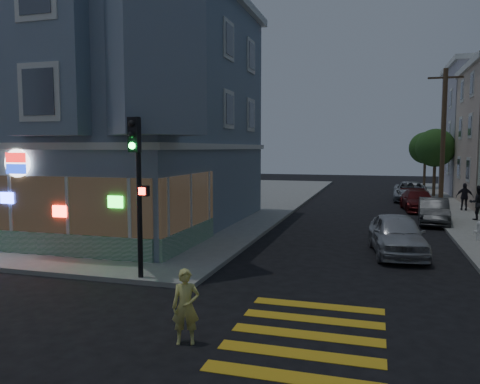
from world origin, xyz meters
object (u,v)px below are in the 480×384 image
at_px(street_tree_far, 425,148).
at_px(parked_car_c, 418,201).
at_px(utility_pole, 443,135).
at_px(traffic_signal, 137,170).
at_px(running_child, 186,307).
at_px(parked_car_a, 397,234).
at_px(parked_car_b, 434,211).
at_px(pedestrian_a, 478,203).
at_px(fire_hydrant, 480,230).
at_px(parked_car_d, 411,192).
at_px(pedestrian_b, 465,197).
at_px(street_tree_near, 435,148).

bearing_deg(street_tree_far, parked_car_c, -96.32).
height_order(utility_pole, traffic_signal, utility_pole).
xyz_separation_m(street_tree_far, traffic_signal, (-10.95, -35.82, -0.63)).
distance_m(utility_pole, running_child, 26.82).
xyz_separation_m(parked_car_a, parked_car_b, (2.10, 7.87, -0.08)).
bearing_deg(street_tree_far, running_child, -101.47).
height_order(street_tree_far, parked_car_a, street_tree_far).
height_order(parked_car_b, traffic_signal, traffic_signal).
bearing_deg(street_tree_far, pedestrian_a, -87.80).
relative_size(parked_car_a, fire_hydrant, 5.29).
height_order(parked_car_c, parked_car_d, parked_car_d).
relative_size(parked_car_c, fire_hydrant, 5.36).
relative_size(utility_pole, pedestrian_b, 5.43).
bearing_deg(street_tree_far, fire_hydrant, -90.58).
relative_size(street_tree_near, parked_car_c, 1.18).
bearing_deg(parked_car_a, parked_car_b, 68.33).
xyz_separation_m(parked_car_b, traffic_signal, (-9.45, -13.88, 2.64)).
relative_size(parked_car_b, fire_hydrant, 4.86).
bearing_deg(pedestrian_a, traffic_signal, 52.27).
distance_m(utility_pole, street_tree_near, 6.06).
height_order(street_tree_far, running_child, street_tree_far).
xyz_separation_m(utility_pole, pedestrian_b, (1.00, -2.81, -3.82)).
xyz_separation_m(pedestrian_a, fire_hydrant, (-1.07, -6.18, -0.47)).
bearing_deg(street_tree_far, parked_car_b, -93.91).
xyz_separation_m(parked_car_b, fire_hydrant, (1.23, -5.05, -0.08)).
distance_m(pedestrian_a, fire_hydrant, 6.29).
bearing_deg(traffic_signal, pedestrian_a, 48.97).
distance_m(parked_car_b, fire_hydrant, 5.20).
relative_size(parked_car_b, parked_car_d, 0.78).
bearing_deg(traffic_signal, parked_car_d, 66.96).
bearing_deg(utility_pole, street_tree_near, 88.09).
height_order(utility_pole, pedestrian_a, utility_pole).
xyz_separation_m(utility_pole, parked_car_c, (-1.65, -2.73, -4.15)).
bearing_deg(running_child, parked_car_a, 46.44).
distance_m(pedestrian_a, traffic_signal, 19.19).
bearing_deg(running_child, parked_car_b, 50.68).
xyz_separation_m(street_tree_far, fire_hydrant, (-0.27, -26.99, -3.35)).
bearing_deg(parked_car_d, street_tree_near, 60.62).
bearing_deg(parked_car_d, parked_car_a, -92.81).
bearing_deg(parked_car_c, fire_hydrant, -86.36).
bearing_deg(parked_car_a, street_tree_far, 76.39).
xyz_separation_m(pedestrian_a, parked_car_a, (-4.40, -8.99, -0.31)).
xyz_separation_m(street_tree_far, pedestrian_b, (0.80, -16.81, -2.96)).
xyz_separation_m(pedestrian_a, traffic_signal, (-11.75, -15.01, 2.25)).
relative_size(street_tree_near, parked_car_b, 1.31).
bearing_deg(street_tree_far, pedestrian_b, -87.28).
distance_m(running_child, fire_hydrant, 14.57).
bearing_deg(parked_car_b, fire_hydrant, -72.96).
bearing_deg(utility_pole, pedestrian_a, -81.65).
xyz_separation_m(running_child, parked_car_d, (6.06, 28.22, -0.04)).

